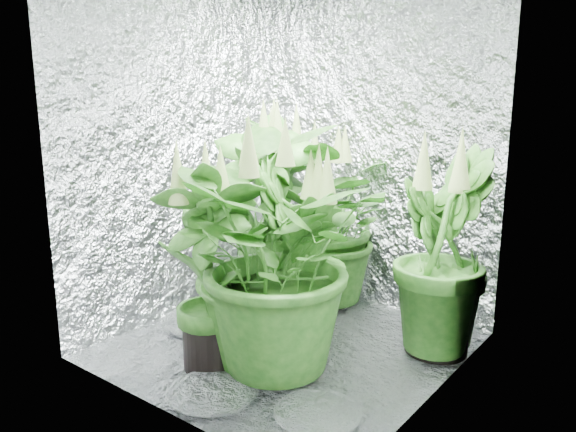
% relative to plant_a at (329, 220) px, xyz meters
% --- Properties ---
extents(ground, '(1.60, 1.60, 0.00)m').
position_rel_plant_a_xyz_m(ground, '(0.17, -0.63, -0.53)').
color(ground, silver).
rests_on(ground, ground).
extents(walls, '(1.62, 1.62, 2.00)m').
position_rel_plant_a_xyz_m(walls, '(0.17, -0.63, 0.47)').
color(walls, silver).
rests_on(walls, ground).
extents(plant_a, '(1.14, 1.14, 1.11)m').
position_rel_plant_a_xyz_m(plant_a, '(0.00, 0.00, 0.00)').
color(plant_a, black).
rests_on(plant_a, ground).
extents(plant_b, '(0.81, 0.81, 1.26)m').
position_rel_plant_a_xyz_m(plant_b, '(-0.09, -0.49, 0.05)').
color(plant_b, black).
rests_on(plant_b, ground).
extents(plant_c, '(0.68, 0.68, 1.11)m').
position_rel_plant_a_xyz_m(plant_c, '(0.81, -0.22, -0.02)').
color(plant_c, black).
rests_on(plant_c, ground).
extents(plant_d, '(0.87, 0.87, 1.22)m').
position_rel_plant_a_xyz_m(plant_d, '(-0.16, -0.22, 0.04)').
color(plant_d, black).
rests_on(plant_d, ground).
extents(plant_e, '(1.04, 1.04, 1.20)m').
position_rel_plant_a_xyz_m(plant_e, '(0.27, -0.92, 0.05)').
color(plant_e, black).
rests_on(plant_e, ground).
extents(plant_f, '(0.73, 0.73, 1.07)m').
position_rel_plant_a_xyz_m(plant_f, '(0.03, -1.03, -0.04)').
color(plant_f, black).
rests_on(plant_f, ground).
extents(plant_g, '(0.57, 0.57, 1.05)m').
position_rel_plant_a_xyz_m(plant_g, '(0.25, -0.65, -0.06)').
color(plant_g, black).
rests_on(plant_g, ground).
extents(circulation_fan, '(0.13, 0.28, 0.32)m').
position_rel_plant_a_xyz_m(circulation_fan, '(0.79, -0.08, -0.39)').
color(circulation_fan, black).
rests_on(circulation_fan, ground).
extents(plant_label, '(0.06, 0.04, 0.08)m').
position_rel_plant_a_xyz_m(plant_label, '(0.09, -1.06, -0.23)').
color(plant_label, white).
rests_on(plant_label, plant_f).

